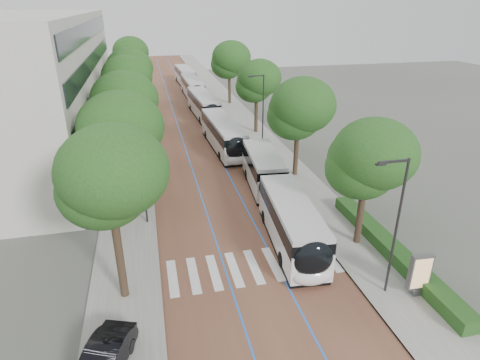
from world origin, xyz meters
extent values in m
plane|color=#51544C|center=(0.00, 0.00, 0.00)|extent=(160.00, 160.00, 0.00)
cube|color=brown|center=(0.00, 40.00, 0.01)|extent=(11.00, 140.00, 0.02)
cube|color=gray|center=(-7.50, 40.00, 0.06)|extent=(4.00, 140.00, 0.12)
cube|color=gray|center=(7.50, 40.00, 0.06)|extent=(4.00, 140.00, 0.12)
cube|color=gray|center=(-5.60, 40.00, 0.06)|extent=(0.20, 140.00, 0.14)
cube|color=gray|center=(5.60, 40.00, 0.06)|extent=(0.20, 140.00, 0.14)
cube|color=silver|center=(-4.80, 1.00, 0.03)|extent=(0.55, 3.60, 0.01)
cube|color=silver|center=(-3.55, 1.00, 0.03)|extent=(0.55, 3.60, 0.01)
cube|color=silver|center=(-2.30, 1.00, 0.03)|extent=(0.55, 3.60, 0.01)
cube|color=silver|center=(-1.05, 1.00, 0.03)|extent=(0.55, 3.60, 0.01)
cube|color=silver|center=(0.20, 1.00, 0.03)|extent=(0.55, 3.60, 0.01)
cube|color=silver|center=(1.45, 1.00, 0.03)|extent=(0.55, 3.60, 0.01)
cube|color=silver|center=(2.70, 1.00, 0.03)|extent=(0.55, 3.60, 0.01)
cube|color=silver|center=(3.95, 1.00, 0.03)|extent=(0.55, 3.60, 0.01)
cube|color=silver|center=(5.20, 1.00, 0.03)|extent=(0.55, 3.60, 0.01)
cube|color=blue|center=(-1.60, 40.00, 0.02)|extent=(0.12, 126.00, 0.01)
cube|color=blue|center=(1.60, 40.00, 0.02)|extent=(0.12, 126.00, 0.01)
cube|color=beige|center=(-19.50, 28.00, 7.00)|extent=(18.00, 40.00, 14.00)
cube|color=black|center=(-10.45, 28.00, 3.00)|extent=(0.12, 38.00, 1.60)
cube|color=black|center=(-10.45, 28.00, 6.20)|extent=(0.12, 38.00, 1.60)
cube|color=black|center=(-10.45, 28.00, 9.40)|extent=(0.12, 38.00, 1.60)
cube|color=black|center=(-10.45, 28.00, 12.40)|extent=(0.12, 38.00, 1.60)
cube|color=#1A4518|center=(9.10, 0.00, 0.52)|extent=(1.20, 14.00, 0.80)
cylinder|color=#2A2A2D|center=(6.80, -3.00, 4.12)|extent=(0.14, 0.14, 8.00)
cube|color=#2A2A2D|center=(6.00, -3.00, 8.02)|extent=(1.70, 0.12, 0.12)
cube|color=#2A2A2D|center=(5.30, -3.00, 7.94)|extent=(0.50, 0.20, 0.10)
cylinder|color=#2A2A2D|center=(6.80, 22.00, 4.12)|extent=(0.14, 0.14, 8.00)
cube|color=#2A2A2D|center=(6.00, 22.00, 8.02)|extent=(1.70, 0.12, 0.12)
cube|color=#2A2A2D|center=(5.30, 22.00, 7.94)|extent=(0.50, 0.20, 0.10)
cylinder|color=#2A2A2D|center=(-6.10, 8.00, 4.12)|extent=(0.14, 0.14, 8.00)
cylinder|color=black|center=(-7.50, 0.00, 2.50)|extent=(0.44, 0.44, 5.01)
ellipsoid|color=#204917|center=(-7.50, 0.00, 7.05)|extent=(5.40, 5.40, 4.59)
cylinder|color=black|center=(-7.50, 9.00, 2.35)|extent=(0.44, 0.44, 4.70)
ellipsoid|color=#204917|center=(-7.50, 9.00, 6.62)|extent=(5.88, 5.88, 5.00)
cylinder|color=black|center=(-7.50, 18.00, 2.33)|extent=(0.44, 0.44, 4.66)
ellipsoid|color=#204917|center=(-7.50, 18.00, 6.57)|extent=(5.93, 5.93, 5.04)
cylinder|color=black|center=(-7.50, 28.00, 2.45)|extent=(0.44, 0.44, 4.89)
ellipsoid|color=#204917|center=(-7.50, 28.00, 6.89)|extent=(5.54, 5.54, 4.71)
cylinder|color=black|center=(-7.50, 40.00, 2.16)|extent=(0.44, 0.44, 4.32)
ellipsoid|color=#204917|center=(-7.50, 40.00, 6.08)|extent=(6.40, 6.40, 5.44)
cylinder|color=black|center=(-7.50, 55.00, 2.36)|extent=(0.44, 0.44, 4.71)
ellipsoid|color=#204917|center=(-7.50, 55.00, 6.64)|extent=(6.06, 6.06, 5.15)
cylinder|color=black|center=(7.70, 2.00, 2.10)|extent=(0.44, 0.44, 4.20)
ellipsoid|color=#204917|center=(7.70, 2.00, 5.91)|extent=(5.27, 5.27, 4.48)
cylinder|color=black|center=(7.70, 14.00, 2.18)|extent=(0.44, 0.44, 4.37)
ellipsoid|color=#204917|center=(7.70, 14.00, 6.16)|extent=(5.80, 5.80, 4.93)
cylinder|color=black|center=(7.70, 28.00, 2.19)|extent=(0.44, 0.44, 4.37)
ellipsoid|color=#204917|center=(7.70, 28.00, 6.16)|extent=(5.21, 5.21, 4.43)
cylinder|color=black|center=(7.70, 44.00, 2.34)|extent=(0.44, 0.44, 4.68)
ellipsoid|color=#204917|center=(7.70, 44.00, 6.59)|extent=(6.02, 6.02, 5.12)
cylinder|color=black|center=(3.67, 7.95, 1.77)|extent=(2.37, 1.09, 2.30)
cube|color=silver|center=(3.24, 2.84, 1.26)|extent=(3.28, 9.54, 1.82)
cube|color=black|center=(3.24, 2.84, 2.40)|extent=(3.31, 9.36, 0.97)
cube|color=#B8B8BA|center=(3.24, 2.84, 3.04)|extent=(3.22, 9.35, 0.31)
cube|color=black|center=(3.24, 2.84, 0.17)|extent=(3.20, 9.16, 0.35)
cube|color=silver|center=(4.04, 12.25, 1.26)|extent=(3.15, 7.92, 1.82)
cube|color=black|center=(4.04, 12.25, 2.40)|extent=(3.17, 7.77, 0.97)
cube|color=#B8B8BA|center=(4.04, 12.25, 3.04)|extent=(3.08, 7.77, 0.31)
cube|color=black|center=(4.04, 12.25, 0.17)|extent=(3.07, 7.61, 0.35)
ellipsoid|color=black|center=(2.85, -1.68, 2.00)|extent=(2.43, 1.30, 2.28)
ellipsoid|color=silver|center=(2.85, -1.73, 0.86)|extent=(2.43, 1.20, 1.14)
cylinder|color=black|center=(1.92, 0.66, 0.50)|extent=(0.38, 1.02, 1.00)
cylinder|color=black|center=(4.17, 0.47, 0.50)|extent=(0.38, 1.02, 1.00)
cylinder|color=black|center=(3.05, 14.01, 0.50)|extent=(0.38, 1.02, 1.00)
cylinder|color=black|center=(5.31, 13.82, 0.50)|extent=(0.38, 1.02, 1.00)
cylinder|color=black|center=(2.37, 6.00, 0.50)|extent=(0.38, 1.02, 1.00)
cylinder|color=black|center=(4.62, 5.81, 0.50)|extent=(0.38, 1.02, 1.00)
cube|color=silver|center=(2.54, 23.01, 1.26)|extent=(3.00, 12.09, 1.82)
cube|color=black|center=(2.54, 23.01, 2.40)|extent=(3.03, 11.86, 0.97)
cube|color=#B8B8BA|center=(2.54, 23.01, 3.04)|extent=(2.94, 11.85, 0.31)
cube|color=black|center=(2.54, 23.01, 0.17)|extent=(2.93, 11.61, 0.35)
ellipsoid|color=black|center=(2.78, 17.17, 2.00)|extent=(2.39, 1.20, 2.28)
ellipsoid|color=silver|center=(2.79, 17.12, 0.86)|extent=(2.39, 1.10, 1.14)
cylinder|color=black|center=(1.56, 19.37, 0.50)|extent=(0.34, 1.01, 1.00)
cylinder|color=black|center=(3.82, 19.46, 0.50)|extent=(0.34, 1.01, 1.00)
cylinder|color=black|center=(1.25, 26.76, 0.50)|extent=(0.34, 1.01, 1.00)
cylinder|color=black|center=(3.51, 26.86, 0.50)|extent=(0.34, 1.01, 1.00)
cube|color=silver|center=(2.43, 37.01, 1.26)|extent=(3.13, 12.11, 1.82)
cube|color=black|center=(2.43, 37.01, 2.40)|extent=(3.15, 11.88, 0.97)
cube|color=#B8B8BA|center=(2.43, 37.01, 3.04)|extent=(3.06, 11.87, 0.31)
cube|color=black|center=(2.43, 37.01, 0.17)|extent=(3.05, 11.63, 0.35)
ellipsoid|color=black|center=(2.74, 31.17, 2.00)|extent=(2.40, 1.22, 2.28)
ellipsoid|color=silver|center=(2.74, 31.12, 0.86)|extent=(2.40, 1.12, 1.14)
cylinder|color=black|center=(1.49, 33.36, 0.50)|extent=(0.35, 1.01, 1.00)
cylinder|color=black|center=(3.75, 33.48, 0.50)|extent=(0.35, 1.01, 1.00)
cylinder|color=black|center=(1.10, 40.75, 0.50)|extent=(0.35, 1.01, 1.00)
cylinder|color=black|center=(3.36, 40.87, 0.50)|extent=(0.35, 1.01, 1.00)
cube|color=silver|center=(2.49, 50.03, 1.26)|extent=(2.75, 12.05, 1.82)
cube|color=black|center=(2.49, 50.03, 2.40)|extent=(2.79, 11.81, 0.97)
cube|color=#B8B8BA|center=(2.49, 50.03, 3.04)|extent=(2.70, 11.81, 0.31)
cube|color=black|center=(2.49, 50.03, 0.17)|extent=(2.69, 11.57, 0.35)
ellipsoid|color=black|center=(2.62, 44.18, 2.00)|extent=(2.37, 1.15, 2.28)
ellipsoid|color=silver|center=(2.62, 44.13, 0.86)|extent=(2.37, 1.05, 1.14)
cylinder|color=black|center=(1.44, 46.41, 0.50)|extent=(0.32, 1.01, 1.00)
cylinder|color=black|center=(3.70, 46.46, 0.50)|extent=(0.32, 1.01, 1.00)
cylinder|color=black|center=(1.28, 53.81, 0.50)|extent=(0.32, 1.01, 1.00)
cylinder|color=black|center=(3.54, 53.86, 0.50)|extent=(0.32, 1.01, 1.00)
cube|color=silver|center=(2.53, 61.78, 1.26)|extent=(3.11, 12.11, 1.82)
cube|color=black|center=(2.53, 61.78, 2.40)|extent=(3.13, 11.87, 0.97)
cube|color=#B8B8BA|center=(2.53, 61.78, 3.04)|extent=(3.04, 11.87, 0.31)
cube|color=black|center=(2.53, 61.78, 0.17)|extent=(3.03, 11.63, 0.35)
ellipsoid|color=black|center=(2.83, 55.93, 2.00)|extent=(2.40, 1.22, 2.28)
ellipsoid|color=silver|center=(2.83, 55.88, 0.86)|extent=(2.40, 1.12, 1.14)
cylinder|color=black|center=(1.59, 58.12, 0.50)|extent=(0.35, 1.01, 1.00)
cylinder|color=black|center=(3.85, 58.24, 0.50)|extent=(0.35, 1.01, 1.00)
cylinder|color=black|center=(1.21, 65.51, 0.50)|extent=(0.35, 1.01, 1.00)
cylinder|color=black|center=(3.47, 65.63, 0.50)|extent=(0.35, 1.01, 1.00)
cube|color=#59595B|center=(8.30, -3.61, 0.31)|extent=(0.59, 0.50, 0.38)
cube|color=#59595B|center=(8.30, -3.61, 1.59)|extent=(1.25, 0.40, 2.18)
cube|color=tan|center=(8.29, -3.79, 1.59)|extent=(1.04, 0.07, 1.89)
camera|label=1|loc=(-5.33, -18.78, 15.04)|focal=30.00mm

